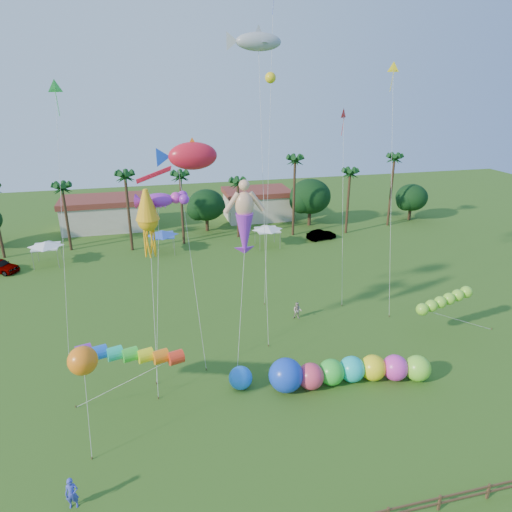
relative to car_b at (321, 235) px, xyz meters
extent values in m
plane|color=#285116|center=(-16.27, -36.99, -0.69)|extent=(160.00, 160.00, 0.00)
cylinder|color=#3A2819|center=(-34.27, 4.01, 3.56)|extent=(0.36, 0.36, 8.50)
cylinder|color=#3A2819|center=(-26.27, 2.01, 4.31)|extent=(0.36, 0.36, 10.00)
cylinder|color=#3A2819|center=(-19.27, 3.01, 4.06)|extent=(0.36, 0.36, 9.50)
cylinder|color=#3A2819|center=(-11.27, 4.01, 3.31)|extent=(0.36, 0.36, 8.00)
cylinder|color=#3A2819|center=(-3.27, 3.01, 4.81)|extent=(0.36, 0.36, 11.00)
cylinder|color=#3A2819|center=(4.73, 2.01, 3.81)|extent=(0.36, 0.36, 9.00)
cylinder|color=#3A2819|center=(12.73, 4.01, 4.56)|extent=(0.36, 0.36, 10.50)
sphere|color=#113814|center=(-15.27, 8.01, 3.34)|extent=(5.46, 5.46, 5.46)
sphere|color=#113814|center=(0.73, 7.01, 3.96)|extent=(6.30, 6.30, 6.30)
sphere|color=#113814|center=(17.73, 6.01, 3.03)|extent=(5.04, 5.04, 5.04)
cube|color=beige|center=(-30.27, 13.01, 1.31)|extent=(12.00, 7.00, 4.00)
cube|color=beige|center=(-6.27, 13.01, 1.31)|extent=(10.00, 7.00, 4.00)
pyramid|color=white|center=(-36.27, -0.99, 2.06)|extent=(3.00, 3.00, 0.60)
pyramid|color=blue|center=(-22.27, 0.01, 2.06)|extent=(3.00, 3.00, 0.60)
pyramid|color=white|center=(-8.27, -0.99, 2.06)|extent=(3.00, 3.00, 0.60)
cube|color=brown|center=(-10.27, -42.99, -0.19)|extent=(0.12, 0.12, 1.00)
cube|color=brown|center=(-7.27, -42.99, -0.19)|extent=(0.12, 0.12, 1.00)
imported|color=#4C4C54|center=(0.00, 0.00, 0.00)|extent=(4.40, 2.23, 1.39)
imported|color=#3945C8|center=(-29.02, -38.17, 0.24)|extent=(0.70, 0.48, 1.87)
imported|color=#AE9E91|center=(-10.84, -21.37, 0.14)|extent=(1.01, 0.92, 1.67)
sphere|color=#E53C5C|center=(-13.27, -31.61, 0.30)|extent=(1.98, 1.98, 1.98)
sphere|color=green|center=(-11.61, -31.50, 0.30)|extent=(1.98, 1.98, 1.98)
sphere|color=#1CC7C4|center=(-9.95, -31.51, 0.30)|extent=(1.98, 1.98, 1.98)
sphere|color=yellow|center=(-8.32, -31.73, 0.30)|extent=(1.98, 1.98, 1.98)
sphere|color=#EB37BC|center=(-6.71, -32.13, 0.30)|extent=(1.98, 1.98, 1.98)
sphere|color=#81ED34|center=(-5.10, -32.59, 0.30)|extent=(1.98, 1.98, 1.98)
sphere|color=blue|center=(-15.13, -31.42, 0.57)|extent=(2.77, 2.77, 2.52)
sphere|color=#1C75FD|center=(-18.29, -30.40, 0.18)|extent=(1.74, 1.74, 1.74)
cylinder|color=#F5351B|center=(-24.61, -30.64, 2.81)|extent=(7.12, 1.59, 0.95)
cylinder|color=silver|center=(-26.37, -30.22, 1.06)|extent=(7.05, 0.87, 3.53)
cylinder|color=brown|center=(-29.89, -29.80, -0.61)|extent=(0.08, 0.08, 0.16)
ellipsoid|color=#80DB30|center=(-1.57, -27.31, 2.14)|extent=(5.87, 1.96, 1.26)
cylinder|color=silver|center=(2.10, -27.46, 0.72)|extent=(7.35, 0.32, 2.86)
cylinder|color=brown|center=(5.77, -27.61, -0.61)|extent=(0.08, 0.08, 0.16)
sphere|color=orange|center=(-28.23, -33.86, 5.52)|extent=(2.23, 2.23, 1.70)
cylinder|color=silver|center=(-28.31, -34.41, 2.41)|extent=(0.18, 1.14, 6.22)
cylinder|color=brown|center=(-28.39, -34.97, -0.61)|extent=(0.08, 0.08, 0.16)
cylinder|color=silver|center=(-17.58, -27.36, 4.84)|extent=(1.75, 4.57, 11.08)
cylinder|color=brown|center=(-18.43, -29.63, -0.61)|extent=(0.08, 0.08, 0.16)
ellipsoid|color=red|center=(-20.21, -23.19, 15.29)|extent=(5.67, 2.43, 2.29)
cylinder|color=silver|center=(-20.33, -25.40, 7.30)|extent=(0.26, 4.44, 15.99)
cylinder|color=brown|center=(-20.45, -27.61, -0.61)|extent=(0.08, 0.08, 0.16)
ellipsoid|color=#989FA6|center=(-14.22, -19.49, 23.44)|extent=(5.25, 3.24, 1.77)
cylinder|color=silver|center=(-14.51, -22.47, 11.38)|extent=(0.61, 5.99, 24.14)
cylinder|color=brown|center=(-14.80, -25.45, -0.61)|extent=(0.08, 0.08, 0.16)
cone|color=#F2A513|center=(-23.90, -25.74, 11.24)|extent=(2.08, 2.08, 4.78)
cylinder|color=silver|center=(-24.09, -27.98, 5.27)|extent=(0.40, 4.51, 11.94)
cylinder|color=brown|center=(-24.27, -30.22, -0.61)|extent=(0.08, 0.08, 0.16)
ellipsoid|color=purple|center=(-23.04, -24.77, 12.44)|extent=(4.39, 3.51, 1.50)
cylinder|color=silver|center=(-23.68, -26.61, 5.87)|extent=(1.31, 3.72, 13.14)
cylinder|color=brown|center=(-24.33, -28.46, -0.61)|extent=(0.08, 0.08, 0.16)
cone|color=red|center=(-4.81, -15.59, 17.57)|extent=(1.10, 0.98, 1.22)
cylinder|color=silver|center=(-5.21, -17.79, 8.44)|extent=(0.82, 4.43, 18.26)
cylinder|color=brown|center=(-5.61, -19.99, -0.61)|extent=(0.08, 0.08, 0.16)
cone|color=yellow|center=(-1.89, -18.91, 21.58)|extent=(1.16, 0.69, 1.16)
cylinder|color=silver|center=(-2.01, -21.06, 10.44)|extent=(0.26, 4.33, 22.28)
cylinder|color=brown|center=(-2.12, -23.21, -0.61)|extent=(0.08, 0.08, 0.16)
cone|color=green|center=(-29.73, -19.51, 20.08)|extent=(1.25, 0.64, 1.23)
cylinder|color=silver|center=(-30.38, -21.83, 9.69)|extent=(1.34, 4.66, 20.78)
cylinder|color=brown|center=(-31.04, -24.15, -0.61)|extent=(0.08, 0.08, 0.16)
cylinder|color=silver|center=(-12.14, -15.35, 13.90)|extent=(1.95, 4.88, 29.18)
cylinder|color=brown|center=(-13.10, -17.78, -0.61)|extent=(0.08, 0.08, 0.16)
camera|label=1|loc=(-23.88, -57.89, 20.51)|focal=32.00mm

